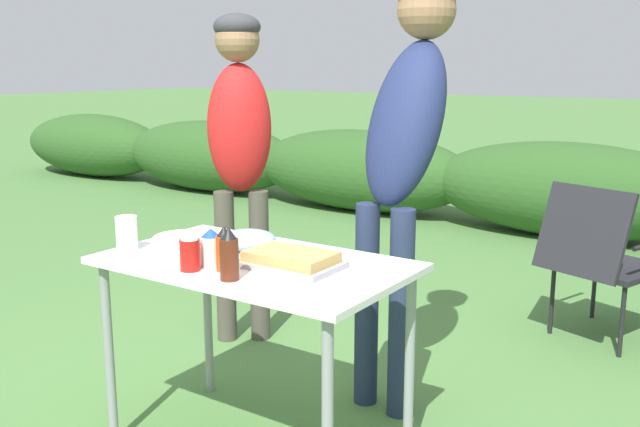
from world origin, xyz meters
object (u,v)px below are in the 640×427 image
food_tray (291,260)px  ketchup_bottle (190,252)px  bbq_sauce_bottle (229,255)px  standing_person_in_red_jacket (407,129)px  camp_chair_green_behind_table (600,255)px  mixing_bowl (248,240)px  mayo_bottle (211,248)px  standing_person_in_dark_puffer (240,138)px  plate_stack (185,239)px  folding_table (255,281)px  hot_sauce_bottle (224,249)px  paper_cup_stack (127,233)px

food_tray → ketchup_bottle: (-0.26, -0.22, 0.04)m
ketchup_bottle → bbq_sauce_bottle: bearing=-2.8°
standing_person_in_red_jacket → camp_chair_green_behind_table: bearing=70.9°
mixing_bowl → ketchup_bottle: size_ratio=1.55×
mayo_bottle → camp_chair_green_behind_table: mayo_bottle is taller
standing_person_in_dark_puffer → camp_chair_green_behind_table: 1.93m
plate_stack → food_tray: bearing=-5.9°
folding_table → hot_sauce_bottle: (-0.00, -0.16, 0.15)m
bbq_sauce_bottle → food_tray: bearing=71.1°
folding_table → bbq_sauce_bottle: bearing=-70.1°
mayo_bottle → hot_sauce_bottle: hot_sauce_bottle is taller
bbq_sauce_bottle → hot_sauce_bottle: (-0.09, 0.07, -0.01)m
mixing_bowl → ketchup_bottle: bearing=-86.0°
food_tray → ketchup_bottle: ketchup_bottle is taller
folding_table → bbq_sauce_bottle: (0.08, -0.23, 0.16)m
folding_table → mixing_bowl: (-0.12, 0.11, 0.11)m
plate_stack → mixing_bowl: 0.28m
mayo_bottle → ketchup_bottle: (-0.02, -0.08, 0.00)m
food_tray → mixing_bowl: size_ratio=1.57×
paper_cup_stack → standing_person_in_dark_puffer: size_ratio=0.08×
folding_table → hot_sauce_bottle: bearing=-91.2°
standing_person_in_red_jacket → camp_chair_green_behind_table: standing_person_in_red_jacket is taller
mayo_bottle → folding_table: bearing=60.6°
ketchup_bottle → folding_table: bearing=65.7°
plate_stack → bbq_sauce_bottle: size_ratio=1.41×
mixing_bowl → hot_sauce_bottle: (0.12, -0.27, 0.04)m
paper_cup_stack → mayo_bottle: mayo_bottle is taller
food_tray → bbq_sauce_bottle: bbq_sauce_bottle is taller
mixing_bowl → mayo_bottle: size_ratio=1.61×
plate_stack → paper_cup_stack: bearing=-110.8°
folding_table → camp_chair_green_behind_table: (0.79, 1.83, -0.20)m
bbq_sauce_bottle → standing_person_in_red_jacket: 1.00m
food_tray → standing_person_in_dark_puffer: (-0.92, 0.83, 0.30)m
folding_table → plate_stack: plate_stack is taller
plate_stack → bbq_sauce_bottle: bbq_sauce_bottle is taller
camp_chair_green_behind_table → hot_sauce_bottle: bearing=-92.9°
hot_sauce_bottle → mixing_bowl: bearing=113.9°
folding_table → hot_sauce_bottle: hot_sauce_bottle is taller
food_tray → plate_stack: size_ratio=1.36×
paper_cup_stack → bbq_sauce_bottle: 0.57m
folding_table → paper_cup_stack: size_ratio=8.46×
standing_person_in_red_jacket → plate_stack: bearing=-128.9°
food_tray → camp_chair_green_behind_table: 1.95m
plate_stack → hot_sauce_bottle: size_ratio=1.59×
folding_table → standing_person_in_dark_puffer: 1.19m
hot_sauce_bottle → standing_person_in_dark_puffer: 1.27m
mixing_bowl → hot_sauce_bottle: size_ratio=1.38×
food_tray → bbq_sauce_bottle: size_ratio=1.91×
food_tray → standing_person_in_red_jacket: size_ratio=0.19×
food_tray → plate_stack: food_tray is taller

